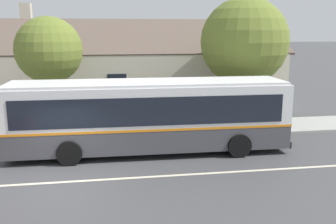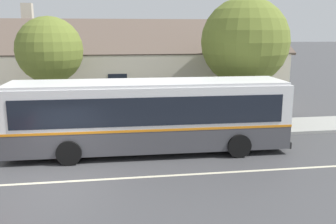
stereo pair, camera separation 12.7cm
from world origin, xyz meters
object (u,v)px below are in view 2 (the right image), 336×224
street_tree_secondary (50,53)px  bus_stop_sign (282,102)px  transit_bus (149,114)px  street_tree_primary (245,42)px  bench_by_building (0,129)px

street_tree_secondary → bus_stop_sign: bearing=-10.6°
transit_bus → street_tree_secondary: 6.71m
street_tree_secondary → bus_stop_sign: (11.64, -2.17, -2.43)m
street_tree_primary → street_tree_secondary: 10.20m
street_tree_secondary → bus_stop_sign: street_tree_secondary is taller
bench_by_building → street_tree_primary: 13.21m
bus_stop_sign → transit_bus: bearing=-163.5°
bench_by_building → street_tree_primary: bearing=5.1°
bench_by_building → bus_stop_sign: 14.05m
bench_by_building → street_tree_primary: size_ratio=0.22×
transit_bus → bench_by_building: transit_bus is taller
bus_stop_sign → street_tree_primary: bearing=128.3°
bench_by_building → street_tree_primary: (12.53, 1.11, 4.04)m
transit_bus → bench_by_building: 7.57m
street_tree_secondary → bus_stop_sign: size_ratio=2.46×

